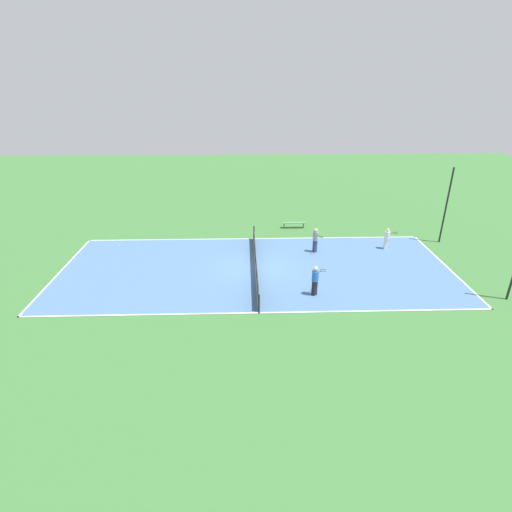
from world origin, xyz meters
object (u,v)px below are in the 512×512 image
at_px(player_near_white, 387,237).
at_px(tennis_ball_far_baseline, 119,246).
at_px(player_baseline_gray, 315,239).
at_px(player_near_blue, 315,279).
at_px(bench, 294,223).
at_px(fence_post_back_left, 446,206).
at_px(tennis_ball_near_net, 210,260).
at_px(tennis_net, 256,261).

xyz_separation_m(player_near_white, tennis_ball_far_baseline, (-1.00, -18.76, -0.81)).
xyz_separation_m(player_baseline_gray, tennis_ball_far_baseline, (-1.41, -13.70, -0.94)).
distance_m(player_baseline_gray, player_near_blue, 5.94).
distance_m(bench, fence_post_back_left, 11.01).
height_order(player_near_white, tennis_ball_far_baseline, player_near_white).
relative_size(player_baseline_gray, fence_post_back_left, 0.31).
bearing_deg(player_baseline_gray, player_near_blue, -37.31).
xyz_separation_m(bench, tennis_ball_far_baseline, (3.41, -12.82, -0.34)).
height_order(bench, player_near_white, player_near_white).
height_order(bench, tennis_ball_near_net, bench).
relative_size(tennis_net, player_baseline_gray, 5.94).
distance_m(tennis_ball_far_baseline, fence_post_back_left, 23.23).
bearing_deg(player_near_white, player_near_blue, -142.69).
bearing_deg(player_baseline_gray, tennis_net, -86.12).
height_order(player_near_white, player_near_blue, player_near_blue).
xyz_separation_m(tennis_ball_far_baseline, tennis_ball_near_net, (2.67, 6.64, 0.00)).
relative_size(player_near_white, tennis_ball_far_baseline, 21.94).
xyz_separation_m(player_near_blue, tennis_ball_far_baseline, (-7.27, -12.72, -0.96)).
distance_m(tennis_ball_near_net, fence_post_back_left, 16.89).
distance_m(player_near_blue, fence_post_back_left, 12.86).
bearing_deg(player_baseline_gray, bench, 162.72).
height_order(tennis_net, bench, tennis_net).
bearing_deg(tennis_net, player_baseline_gray, 121.61).
relative_size(tennis_net, player_near_blue, 5.86).
bearing_deg(bench, player_near_white, -36.58).
relative_size(player_near_blue, tennis_ball_far_baseline, 25.33).
distance_m(bench, player_baseline_gray, 4.93).
bearing_deg(tennis_ball_near_net, player_near_blue, 52.90).
distance_m(tennis_ball_far_baseline, tennis_ball_near_net, 7.16).
height_order(tennis_ball_far_baseline, fence_post_back_left, fence_post_back_left).
bearing_deg(fence_post_back_left, tennis_net, -73.13).
bearing_deg(fence_post_back_left, tennis_ball_far_baseline, -89.62).
bearing_deg(player_near_white, tennis_net, -170.99).
height_order(player_baseline_gray, tennis_ball_near_net, player_baseline_gray).
bearing_deg(tennis_ball_far_baseline, fence_post_back_left, 90.38).
bearing_deg(player_baseline_gray, tennis_ball_near_net, -107.57).
distance_m(bench, player_near_white, 7.41).
bearing_deg(fence_post_back_left, player_near_white, -75.07).
xyz_separation_m(tennis_net, player_near_blue, (3.34, 3.12, 0.49)).
bearing_deg(player_near_blue, tennis_ball_near_net, 106.03).
bearing_deg(player_near_blue, bench, 52.60).
height_order(player_baseline_gray, player_near_blue, player_near_blue).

